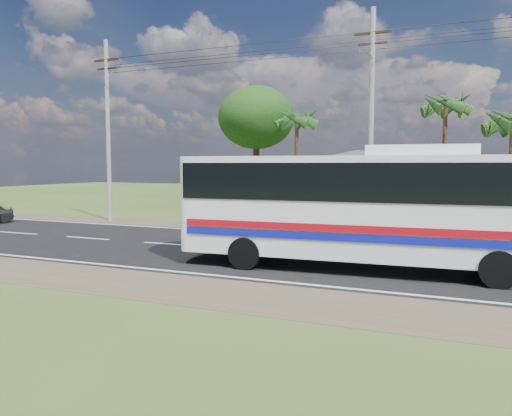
# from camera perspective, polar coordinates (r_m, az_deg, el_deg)

# --- Properties ---
(ground) EXTENTS (120.00, 120.00, 0.00)m
(ground) POSITION_cam_1_polar(r_m,az_deg,el_deg) (20.11, 0.89, -5.00)
(ground) COLOR #344A1A
(ground) RESTS_ON ground
(road) EXTENTS (120.00, 16.00, 0.03)m
(road) POSITION_cam_1_polar(r_m,az_deg,el_deg) (20.11, 0.89, -4.97)
(road) COLOR black
(road) RESTS_ON ground
(house) EXTENTS (12.40, 10.00, 5.00)m
(house) POSITION_cam_1_polar(r_m,az_deg,el_deg) (32.00, 11.43, 3.38)
(house) COLOR tan
(house) RESTS_ON ground
(utility_poles) EXTENTS (32.80, 2.22, 11.00)m
(utility_poles) POSITION_cam_1_polar(r_m,az_deg,el_deg) (25.38, 12.27, 10.04)
(utility_poles) COLOR #9E9E99
(utility_poles) RESTS_ON ground
(palm_mid) EXTENTS (2.80, 2.80, 8.20)m
(palm_mid) POSITION_cam_1_polar(r_m,az_deg,el_deg) (34.06, 20.87, 10.86)
(palm_mid) COLOR #47301E
(palm_mid) RESTS_ON ground
(palm_far) EXTENTS (2.80, 2.80, 7.70)m
(palm_far) POSITION_cam_1_polar(r_m,az_deg,el_deg) (36.34, 4.67, 10.01)
(palm_far) COLOR #47301E
(palm_far) RESTS_ON ground
(tree_behind_house) EXTENTS (6.00, 6.00, 9.61)m
(tree_behind_house) POSITION_cam_1_polar(r_m,az_deg,el_deg) (39.66, 0.03, 10.24)
(tree_behind_house) COLOR #47301E
(tree_behind_house) RESTS_ON ground
(coach_bus) EXTENTS (13.32, 3.62, 4.09)m
(coach_bus) POSITION_cam_1_polar(r_m,az_deg,el_deg) (16.66, 14.50, 0.88)
(coach_bus) COLOR white
(coach_bus) RESTS_ON ground
(motorcycle) EXTENTS (1.96, 1.30, 0.97)m
(motorcycle) POSITION_cam_1_polar(r_m,az_deg,el_deg) (26.31, 13.96, -1.70)
(motorcycle) COLOR black
(motorcycle) RESTS_ON ground
(person) EXTENTS (0.68, 0.58, 1.58)m
(person) POSITION_cam_1_polar(r_m,az_deg,el_deg) (23.41, 25.06, -2.09)
(person) COLOR #1B3B96
(person) RESTS_ON ground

